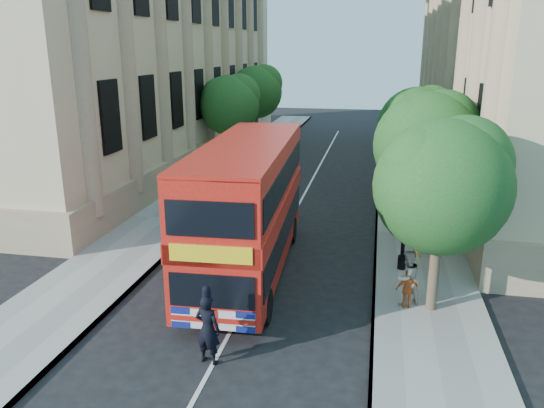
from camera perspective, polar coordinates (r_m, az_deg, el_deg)
The scene contains 16 objects.
ground at distance 15.38m, azimuth -5.11°, elevation -14.60°, with size 120.00×120.00×0.00m, color black.
pavement_right at distance 24.00m, azimuth 15.21°, elevation -3.26°, with size 3.50×80.00×0.12m, color gray.
pavement_left at distance 25.80m, azimuth -11.15°, elevation -1.60°, with size 3.50×80.00×0.12m, color gray.
building_left at distance 40.67m, azimuth -15.11°, elevation 17.44°, with size 12.00×38.00×18.00m, color #C3AF87.
tree_right_near at distance 16.18m, azimuth 18.02°, elevation 2.53°, with size 4.00×4.00×6.08m.
tree_right_mid at distance 22.00m, azimuth 16.45°, elevation 6.70°, with size 4.20×4.20×6.37m.
tree_right_far at distance 27.94m, azimuth 15.47°, elevation 8.46°, with size 4.00×4.00×6.15m.
tree_left_far at distance 36.18m, azimuth -4.54°, elevation 10.89°, with size 4.00×4.00×6.30m.
tree_left_back at distance 43.88m, azimuth -1.65°, elevation 12.25°, with size 4.20×4.20×6.65m.
lamp_post at distance 19.40m, azimuth 14.20°, elevation -0.24°, with size 0.32×0.32×5.16m.
double_decker_bus at distance 18.76m, azimuth -2.62°, elevation -0.03°, with size 3.20×10.31×4.70m.
box_van at distance 24.98m, azimuth -4.76°, elevation 1.60°, with size 2.59×5.63×3.14m.
police_constable at distance 14.10m, azimuth -6.92°, elevation -13.23°, with size 0.70×0.46×1.92m, color black.
woman_pedestrian at distance 17.21m, azimuth 14.35°, elevation -7.72°, with size 0.88×0.68×1.80m, color beige.
child_a at distance 17.14m, azimuth 14.39°, elevation -8.89°, with size 0.72×0.30×1.23m, color #CF5E24.
child_b at distance 20.28m, azimuth 15.07°, elevation -5.28°, with size 0.63×0.36×0.97m, color #F4BD53.
Camera 1 is at (3.89, -12.60, 7.92)m, focal length 35.00 mm.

